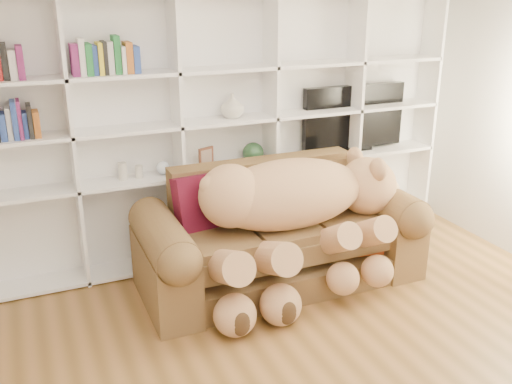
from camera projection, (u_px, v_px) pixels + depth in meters
name	position (u px, v px, depth m)	size (l,w,h in m)	color
wall_back	(218.00, 110.00, 5.21)	(5.00, 0.02, 2.70)	silver
bookshelf	(197.00, 121.00, 5.02)	(4.43, 0.35, 2.40)	white
sofa	(278.00, 240.00, 4.89)	(2.36, 1.02, 0.99)	brown
teddy_bear	(295.00, 210.00, 4.62)	(1.95, 1.02, 1.13)	tan
throw_pillow	(203.00, 203.00, 4.68)	(0.47, 0.15, 0.47)	maroon
gift_box	(368.00, 258.00, 5.09)	(0.34, 0.32, 0.27)	#D14A1B
tv	(353.00, 118.00, 5.65)	(1.10, 0.18, 0.65)	black
picture_frame	(206.00, 158.00, 5.10)	(0.16, 0.03, 0.19)	#552D1D
green_vase	(253.00, 153.00, 5.27)	(0.20, 0.20, 0.20)	#2A522E
figurine_tall	(123.00, 171.00, 4.84)	(0.08, 0.08, 0.15)	beige
figurine_short	(139.00, 172.00, 4.89)	(0.06, 0.06, 0.11)	beige
snow_globe	(163.00, 168.00, 4.97)	(0.12, 0.12, 0.12)	silver
shelf_vase	(232.00, 106.00, 5.04)	(0.21, 0.21, 0.22)	beige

